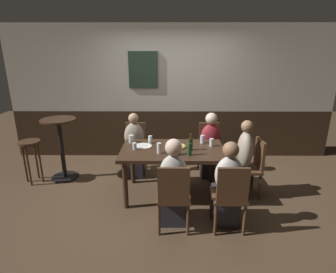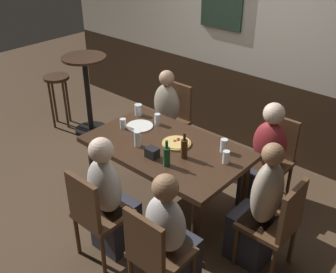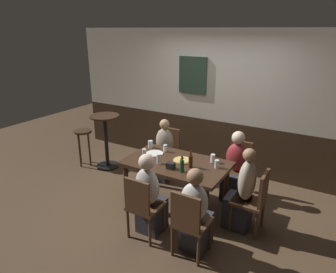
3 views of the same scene
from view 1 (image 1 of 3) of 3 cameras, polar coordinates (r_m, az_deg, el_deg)
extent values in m
plane|color=#4C3826|center=(4.21, 0.98, -12.13)|extent=(12.00, 12.00, 0.00)
cube|color=#332316|center=(5.55, 0.84, 0.69)|extent=(6.40, 0.10, 0.95)
cube|color=beige|center=(5.32, 0.90, 14.22)|extent=(6.40, 0.10, 1.65)
cube|color=#233828|center=(5.28, -5.30, 14.00)|extent=(0.56, 0.03, 0.68)
cube|color=#382316|center=(3.91, 1.03, -2.99)|extent=(1.51, 0.91, 0.05)
cylinder|color=#382316|center=(3.77, -9.08, -10.22)|extent=(0.07, 0.07, 0.69)
cylinder|color=#382316|center=(3.78, 11.16, -10.22)|extent=(0.07, 0.07, 0.69)
cylinder|color=#382316|center=(4.43, -7.56, -5.72)|extent=(0.07, 0.07, 0.69)
cylinder|color=#382316|center=(4.45, 9.43, -5.74)|extent=(0.07, 0.07, 0.69)
cube|color=#513521|center=(4.17, 16.29, -6.57)|extent=(0.40, 0.40, 0.04)
cube|color=#513521|center=(4.14, 18.96, -3.52)|extent=(0.04, 0.36, 0.43)
cylinder|color=#513521|center=(4.08, 14.31, -10.50)|extent=(0.04, 0.04, 0.41)
cylinder|color=#513521|center=(4.37, 13.28, -8.42)|extent=(0.04, 0.04, 0.41)
cylinder|color=#513521|center=(4.17, 18.92, -10.27)|extent=(0.04, 0.04, 0.41)
cylinder|color=#513521|center=(4.46, 17.58, -8.26)|extent=(0.04, 0.04, 0.41)
cube|color=#513521|center=(3.31, 1.15, -12.49)|extent=(0.40, 0.40, 0.04)
cube|color=#513521|center=(3.04, 1.22, -10.36)|extent=(0.36, 0.04, 0.43)
cylinder|color=#513521|center=(3.57, -1.72, -14.24)|extent=(0.04, 0.04, 0.41)
cylinder|color=#513521|center=(3.58, 3.90, -14.23)|extent=(0.04, 0.04, 0.41)
cylinder|color=#513521|center=(3.29, -1.94, -17.36)|extent=(0.04, 0.04, 0.41)
cylinder|color=#513521|center=(3.29, 4.26, -17.35)|extent=(0.04, 0.04, 0.41)
cube|color=#513521|center=(4.80, 8.85, -2.82)|extent=(0.40, 0.40, 0.04)
cube|color=#513521|center=(4.90, 8.68, 0.49)|extent=(0.36, 0.04, 0.43)
cylinder|color=#513521|center=(4.76, 11.05, -6.06)|extent=(0.04, 0.04, 0.41)
cylinder|color=#513521|center=(4.71, 6.95, -6.12)|extent=(0.04, 0.04, 0.41)
cylinder|color=#513521|center=(5.07, 10.37, -4.53)|extent=(0.04, 0.04, 0.41)
cylinder|color=#513521|center=(5.02, 6.53, -4.56)|extent=(0.04, 0.04, 0.41)
cube|color=#513521|center=(3.38, 12.70, -12.24)|extent=(0.40, 0.40, 0.04)
cube|color=#513521|center=(3.12, 13.68, -10.12)|extent=(0.36, 0.04, 0.43)
cylinder|color=#513521|center=(3.61, 9.18, -14.10)|extent=(0.04, 0.04, 0.41)
cylinder|color=#513521|center=(3.68, 14.57, -13.86)|extent=(0.04, 0.04, 0.41)
cylinder|color=#513521|center=(3.33, 10.07, -17.16)|extent=(0.04, 0.04, 0.41)
cylinder|color=#513521|center=(3.40, 15.97, -16.80)|extent=(0.04, 0.04, 0.41)
cube|color=#513521|center=(4.79, -7.05, -2.80)|extent=(0.40, 0.40, 0.04)
cube|color=#513521|center=(4.88, -6.89, 0.52)|extent=(0.36, 0.04, 0.43)
cylinder|color=#513521|center=(4.70, -5.14, -6.11)|extent=(0.04, 0.04, 0.41)
cylinder|color=#513521|center=(4.74, -9.25, -6.04)|extent=(0.04, 0.04, 0.41)
cylinder|color=#513521|center=(5.01, -4.78, -4.55)|extent=(0.04, 0.04, 0.41)
cylinder|color=#513521|center=(5.05, -8.63, -4.50)|extent=(0.04, 0.04, 0.41)
cube|color=#2D2D38|center=(4.23, 14.33, -9.16)|extent=(0.34, 0.32, 0.45)
ellipsoid|color=tan|center=(4.05, 16.10, -2.74)|extent=(0.22, 0.34, 0.56)
sphere|color=#936B4C|center=(3.95, 16.53, 2.10)|extent=(0.17, 0.17, 0.17)
cube|color=#2D2D38|center=(3.53, 1.10, -14.32)|extent=(0.32, 0.34, 0.45)
ellipsoid|color=beige|center=(3.22, 1.17, -8.01)|extent=(0.34, 0.22, 0.50)
sphere|color=beige|center=(3.09, 1.21, -2.33)|extent=(0.20, 0.20, 0.20)
cube|color=#2D2D38|center=(4.76, 8.95, -5.68)|extent=(0.32, 0.34, 0.45)
ellipsoid|color=maroon|center=(4.68, 9.06, -0.09)|extent=(0.34, 0.22, 0.47)
sphere|color=beige|center=(4.60, 9.25, 3.77)|extent=(0.20, 0.20, 0.20)
cube|color=#2D2D38|center=(3.60, 12.05, -14.05)|extent=(0.32, 0.34, 0.45)
ellipsoid|color=silver|center=(3.30, 12.86, -8.02)|extent=(0.34, 0.22, 0.47)
sphere|color=#936B4C|center=(3.18, 13.25, -2.76)|extent=(0.19, 0.19, 0.19)
cube|color=#2D2D38|center=(4.75, -7.15, -5.67)|extent=(0.32, 0.34, 0.45)
ellipsoid|color=tan|center=(4.67, -7.23, 0.05)|extent=(0.34, 0.22, 0.49)
sphere|color=tan|center=(4.58, -7.38, 3.88)|extent=(0.17, 0.17, 0.17)
cylinder|color=tan|center=(3.97, 1.82, -2.12)|extent=(0.27, 0.27, 0.02)
cylinder|color=#DBB760|center=(3.97, 1.82, -1.96)|extent=(0.24, 0.24, 0.01)
cylinder|color=maroon|center=(3.97, 1.47, -1.85)|extent=(0.03, 0.03, 0.00)
cylinder|color=maroon|center=(4.02, 1.50, -1.61)|extent=(0.03, 0.03, 0.00)
cylinder|color=maroon|center=(4.00, 1.66, -1.70)|extent=(0.03, 0.03, 0.00)
cylinder|color=silver|center=(4.13, -3.80, -0.64)|extent=(0.06, 0.06, 0.12)
cylinder|color=#B26623|center=(4.14, -3.79, -1.11)|extent=(0.05, 0.05, 0.05)
cylinder|color=silver|center=(4.16, 7.33, -0.57)|extent=(0.07, 0.07, 0.13)
cylinder|color=#B26623|center=(4.17, 7.31, -1.02)|extent=(0.06, 0.06, 0.06)
cylinder|color=silver|center=(3.89, -7.12, -2.06)|extent=(0.06, 0.06, 0.10)
cylinder|color=#331E14|center=(3.89, -7.11, -2.27)|extent=(0.05, 0.05, 0.07)
cylinder|color=silver|center=(4.04, 9.24, -1.25)|extent=(0.06, 0.06, 0.12)
cylinder|color=#331E14|center=(4.05, 9.23, -1.47)|extent=(0.05, 0.05, 0.09)
cylinder|color=silver|center=(3.71, -1.91, -2.50)|extent=(0.06, 0.06, 0.15)
cylinder|color=gold|center=(3.72, -1.90, -3.17)|extent=(0.06, 0.06, 0.06)
cylinder|color=silver|center=(4.19, -7.86, -0.50)|extent=(0.08, 0.08, 0.12)
cylinder|color=#C6842D|center=(4.20, -7.84, -0.90)|extent=(0.07, 0.07, 0.06)
cylinder|color=#194723|center=(3.65, 4.56, -2.71)|extent=(0.06, 0.06, 0.17)
cylinder|color=#194723|center=(3.61, 4.61, -0.92)|extent=(0.03, 0.03, 0.07)
cylinder|color=#42230F|center=(3.83, 4.85, -1.67)|extent=(0.06, 0.06, 0.18)
cylinder|color=#42230F|center=(3.80, 4.89, 0.08)|extent=(0.03, 0.03, 0.07)
cylinder|color=white|center=(4.01, -5.39, -2.05)|extent=(0.27, 0.27, 0.01)
cube|color=black|center=(3.67, 1.68, -3.23)|extent=(0.11, 0.09, 0.09)
cylinder|color=black|center=(5.03, -21.02, -8.03)|extent=(0.44, 0.44, 0.03)
cylinder|color=black|center=(4.84, -21.67, -2.56)|extent=(0.07, 0.07, 0.99)
cylinder|color=#382316|center=(4.70, -22.37, 3.30)|extent=(0.56, 0.56, 0.03)
cylinder|color=#422B1C|center=(4.85, -27.48, -1.11)|extent=(0.34, 0.34, 0.04)
cylinder|color=#422B1C|center=(4.90, -25.54, -5.11)|extent=(0.03, 0.03, 0.68)
cylinder|color=#422B1C|center=(5.07, -26.26, -4.50)|extent=(0.03, 0.03, 0.68)
cylinder|color=#422B1C|center=(5.02, -28.22, -4.98)|extent=(0.03, 0.03, 0.68)
cylinder|color=#422B1C|center=(4.86, -27.57, -5.62)|extent=(0.03, 0.03, 0.68)
camera|label=2|loc=(2.58, 64.77, 20.81)|focal=42.97mm
camera|label=3|loc=(2.08, 91.32, 13.86)|focal=32.40mm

